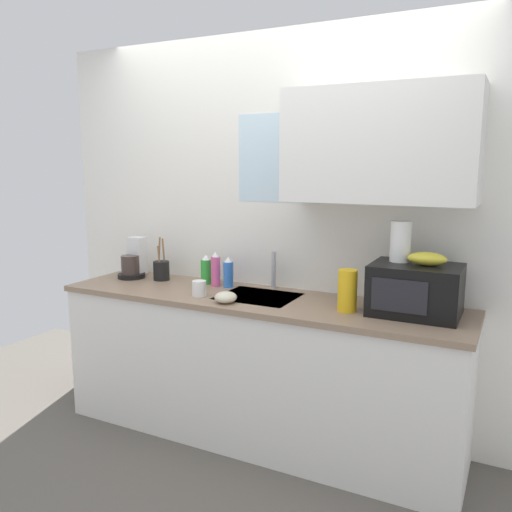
# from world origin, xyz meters

# --- Properties ---
(kitchen_wall_assembly) EXTENTS (3.28, 0.42, 2.50)m
(kitchen_wall_assembly) POSITION_xyz_m (0.13, 0.31, 1.36)
(kitchen_wall_assembly) COLOR white
(kitchen_wall_assembly) RESTS_ON ground
(counter_unit) EXTENTS (2.51, 0.63, 0.90)m
(counter_unit) POSITION_xyz_m (0.00, 0.00, 0.46)
(counter_unit) COLOR white
(counter_unit) RESTS_ON ground
(sink_faucet) EXTENTS (0.03, 0.03, 0.24)m
(sink_faucet) POSITION_xyz_m (0.01, 0.24, 1.02)
(sink_faucet) COLOR #B2B5BA
(sink_faucet) RESTS_ON counter_unit
(microwave) EXTENTS (0.46, 0.35, 0.27)m
(microwave) POSITION_xyz_m (0.92, 0.05, 1.04)
(microwave) COLOR black
(microwave) RESTS_ON counter_unit
(banana_bunch) EXTENTS (0.20, 0.11, 0.07)m
(banana_bunch) POSITION_xyz_m (0.97, 0.05, 1.20)
(banana_bunch) COLOR gold
(banana_bunch) RESTS_ON microwave
(paper_towel_roll) EXTENTS (0.11, 0.11, 0.22)m
(paper_towel_roll) POSITION_xyz_m (0.82, 0.10, 1.28)
(paper_towel_roll) COLOR white
(paper_towel_roll) RESTS_ON microwave
(coffee_maker) EXTENTS (0.19, 0.21, 0.28)m
(coffee_maker) POSITION_xyz_m (-1.02, 0.11, 1.00)
(coffee_maker) COLOR black
(coffee_maker) RESTS_ON counter_unit
(dish_soap_bottle_blue) EXTENTS (0.07, 0.07, 0.20)m
(dish_soap_bottle_blue) POSITION_xyz_m (-0.27, 0.15, 0.99)
(dish_soap_bottle_blue) COLOR blue
(dish_soap_bottle_blue) RESTS_ON counter_unit
(dish_soap_bottle_pink) EXTENTS (0.06, 0.06, 0.23)m
(dish_soap_bottle_pink) POSITION_xyz_m (-0.37, 0.14, 1.01)
(dish_soap_bottle_pink) COLOR #E55999
(dish_soap_bottle_pink) RESTS_ON counter_unit
(dish_soap_bottle_green) EXTENTS (0.07, 0.07, 0.20)m
(dish_soap_bottle_green) POSITION_xyz_m (-0.46, 0.17, 0.99)
(dish_soap_bottle_green) COLOR green
(dish_soap_bottle_green) RESTS_ON counter_unit
(cereal_canister) EXTENTS (0.10, 0.10, 0.23)m
(cereal_canister) POSITION_xyz_m (0.58, -0.05, 1.01)
(cereal_canister) COLOR gold
(cereal_canister) RESTS_ON counter_unit
(mug_white) EXTENTS (0.08, 0.08, 0.09)m
(mug_white) POSITION_xyz_m (-0.31, -0.14, 0.95)
(mug_white) COLOR white
(mug_white) RESTS_ON counter_unit
(utensil_crock) EXTENTS (0.11, 0.11, 0.30)m
(utensil_crock) POSITION_xyz_m (-0.79, 0.12, 0.97)
(utensil_crock) COLOR black
(utensil_crock) RESTS_ON counter_unit
(small_bowl) EXTENTS (0.13, 0.13, 0.06)m
(small_bowl) POSITION_xyz_m (-0.09, -0.20, 0.93)
(small_bowl) COLOR beige
(small_bowl) RESTS_ON counter_unit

